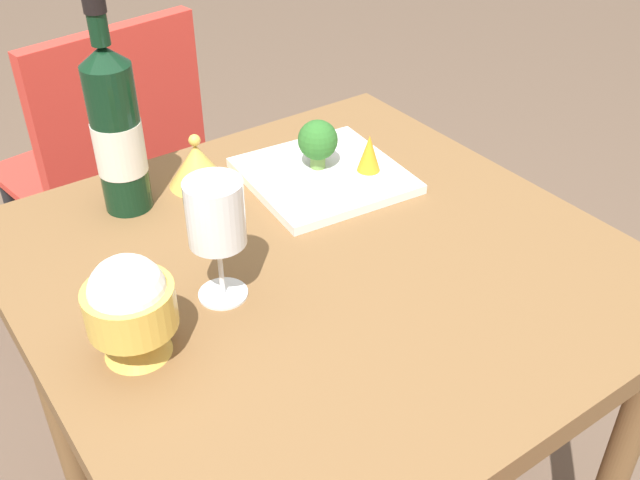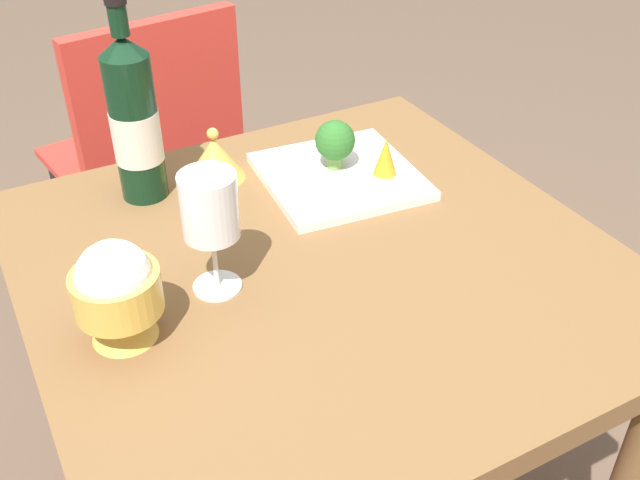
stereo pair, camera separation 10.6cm
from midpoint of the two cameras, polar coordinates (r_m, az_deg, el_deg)
dining_table at (r=1.13m, az=-2.68°, el=-5.12°), size 0.83×0.83×0.72m
chair_by_wall at (r=1.82m, az=-17.49°, el=6.29°), size 0.46×0.46×0.85m
wine_bottle at (r=1.18m, az=-18.05°, el=8.00°), size 0.08×0.08×0.34m
wine_glass at (r=0.95m, az=-11.30°, el=1.71°), size 0.08×0.08×0.18m
rice_bowl at (r=0.91m, az=-17.78°, el=-5.06°), size 0.11×0.11×0.14m
rice_bowl_lid at (r=1.25m, az=-11.94°, el=5.69°), size 0.10×0.10×0.09m
serving_plate at (r=1.25m, az=-2.13°, el=4.95°), size 0.27×0.27×0.02m
broccoli_floret at (r=1.24m, az=-2.63°, el=7.62°), size 0.07×0.07×0.09m
carrot_garnish_left at (r=1.24m, az=1.39°, el=6.70°), size 0.04×0.04×0.07m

